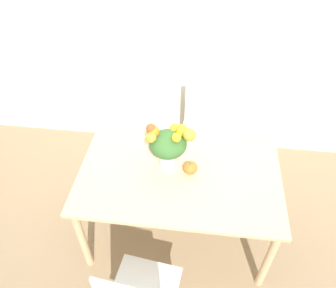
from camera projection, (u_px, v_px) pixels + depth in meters
The scene contains 6 objects.
ground_plane at pixel (178, 228), 2.99m from camera, with size 12.00×12.00×0.00m, color #8E7556.
wall_back at pixel (194, 28), 2.92m from camera, with size 8.00×0.06×2.70m.
dining_table at pixel (179, 180), 2.52m from camera, with size 1.51×0.96×0.76m.
flower_vase at pixel (168, 146), 2.34m from camera, with size 0.35×0.27×0.40m.
pumpkin at pixel (190, 167), 2.43m from camera, with size 0.11×0.11×0.10m.
dining_chair_near_window at pixel (204, 128), 3.21m from camera, with size 0.44×0.44×0.99m.
Camera 1 is at (0.11, -1.63, 2.62)m, focal length 35.00 mm.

